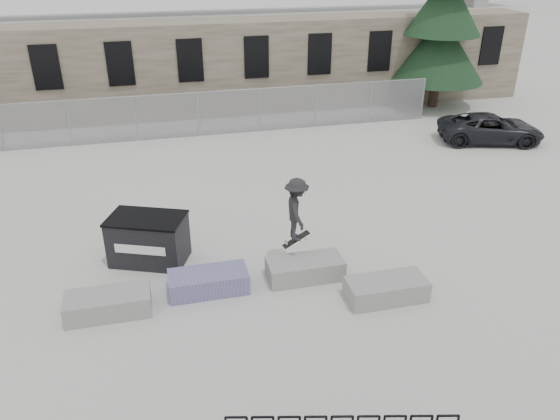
{
  "coord_description": "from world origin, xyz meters",
  "views": [
    {
      "loc": [
        -2.12,
        -11.42,
        8.17
      ],
      "look_at": [
        1.13,
        1.81,
        1.3
      ],
      "focal_mm": 35.0,
      "sensor_mm": 36.0,
      "label": 1
    }
  ],
  "objects_px": {
    "planter_offset": "(386,289)",
    "spruce_tree": "(444,13)",
    "planter_far_left": "(108,303)",
    "dumpster": "(148,239)",
    "suv": "(491,128)",
    "planter_center_left": "(208,281)",
    "skateboarder": "(297,210)",
    "planter_center_right": "(305,268)"
  },
  "relations": [
    {
      "from": "spruce_tree",
      "to": "suv",
      "type": "height_order",
      "value": "spruce_tree"
    },
    {
      "from": "planter_far_left",
      "to": "skateboarder",
      "type": "height_order",
      "value": "skateboarder"
    },
    {
      "from": "planter_far_left",
      "to": "skateboarder",
      "type": "bearing_deg",
      "value": 10.36
    },
    {
      "from": "planter_far_left",
      "to": "planter_center_right",
      "type": "distance_m",
      "value": 5.03
    },
    {
      "from": "planter_offset",
      "to": "dumpster",
      "type": "bearing_deg",
      "value": 150.19
    },
    {
      "from": "planter_center_right",
      "to": "planter_offset",
      "type": "relative_size",
      "value": 1.0
    },
    {
      "from": "planter_far_left",
      "to": "planter_center_right",
      "type": "height_order",
      "value": "same"
    },
    {
      "from": "planter_center_left",
      "to": "dumpster",
      "type": "relative_size",
      "value": 0.84
    },
    {
      "from": "planter_center_left",
      "to": "spruce_tree",
      "type": "xyz_separation_m",
      "value": [
        13.76,
        14.11,
        4.43
      ]
    },
    {
      "from": "spruce_tree",
      "to": "suv",
      "type": "distance_m",
      "value": 7.07
    },
    {
      "from": "planter_offset",
      "to": "spruce_tree",
      "type": "bearing_deg",
      "value": 58.55
    },
    {
      "from": "skateboarder",
      "to": "planter_center_right",
      "type": "bearing_deg",
      "value": -164.74
    },
    {
      "from": "planter_center_left",
      "to": "planter_center_right",
      "type": "bearing_deg",
      "value": -0.1
    },
    {
      "from": "suv",
      "to": "spruce_tree",
      "type": "bearing_deg",
      "value": 13.23
    },
    {
      "from": "planter_far_left",
      "to": "suv",
      "type": "relative_size",
      "value": 0.45
    },
    {
      "from": "planter_far_left",
      "to": "planter_center_left",
      "type": "height_order",
      "value": "same"
    },
    {
      "from": "planter_center_right",
      "to": "dumpster",
      "type": "xyz_separation_m",
      "value": [
        -3.97,
        1.86,
        0.39
      ]
    },
    {
      "from": "planter_far_left",
      "to": "planter_offset",
      "type": "distance_m",
      "value": 6.8
    },
    {
      "from": "suv",
      "to": "skateboarder",
      "type": "bearing_deg",
      "value": 141.71
    },
    {
      "from": "dumpster",
      "to": "spruce_tree",
      "type": "relative_size",
      "value": 0.21
    },
    {
      "from": "planter_far_left",
      "to": "planter_center_left",
      "type": "xyz_separation_m",
      "value": [
        2.45,
        0.36,
        0.0
      ]
    },
    {
      "from": "planter_far_left",
      "to": "planter_offset",
      "type": "bearing_deg",
      "value": -8.73
    },
    {
      "from": "planter_center_right",
      "to": "skateboarder",
      "type": "xyz_separation_m",
      "value": [
        -0.1,
        0.54,
        1.48
      ]
    },
    {
      "from": "dumpster",
      "to": "spruce_tree",
      "type": "xyz_separation_m",
      "value": [
        15.16,
        12.25,
        4.04
      ]
    },
    {
      "from": "dumpster",
      "to": "planter_offset",
      "type": "bearing_deg",
      "value": -7.44
    },
    {
      "from": "planter_far_left",
      "to": "spruce_tree",
      "type": "relative_size",
      "value": 0.17
    },
    {
      "from": "planter_offset",
      "to": "spruce_tree",
      "type": "xyz_separation_m",
      "value": [
        9.48,
        15.51,
        4.43
      ]
    },
    {
      "from": "planter_far_left",
      "to": "planter_center_right",
      "type": "relative_size",
      "value": 1.0
    },
    {
      "from": "planter_offset",
      "to": "planter_far_left",
      "type": "bearing_deg",
      "value": 171.27
    },
    {
      "from": "dumpster",
      "to": "skateboarder",
      "type": "relative_size",
      "value": 1.23
    },
    {
      "from": "planter_center_left",
      "to": "skateboarder",
      "type": "relative_size",
      "value": 1.03
    },
    {
      "from": "planter_center_left",
      "to": "dumpster",
      "type": "height_order",
      "value": "dumpster"
    },
    {
      "from": "planter_center_right",
      "to": "planter_far_left",
      "type": "bearing_deg",
      "value": -175.95
    },
    {
      "from": "spruce_tree",
      "to": "planter_far_left",
      "type": "bearing_deg",
      "value": -138.23
    },
    {
      "from": "planter_far_left",
      "to": "dumpster",
      "type": "distance_m",
      "value": 2.49
    },
    {
      "from": "planter_far_left",
      "to": "spruce_tree",
      "type": "bearing_deg",
      "value": 41.77
    },
    {
      "from": "dumpster",
      "to": "skateboarder",
      "type": "distance_m",
      "value": 4.23
    },
    {
      "from": "planter_center_right",
      "to": "suv",
      "type": "relative_size",
      "value": 0.45
    },
    {
      "from": "planter_center_left",
      "to": "planter_offset",
      "type": "distance_m",
      "value": 4.49
    },
    {
      "from": "dumpster",
      "to": "planter_center_left",
      "type": "bearing_deg",
      "value": -30.6
    },
    {
      "from": "planter_center_right",
      "to": "planter_offset",
      "type": "bearing_deg",
      "value": -39.09
    },
    {
      "from": "spruce_tree",
      "to": "suv",
      "type": "relative_size",
      "value": 2.59
    }
  ]
}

